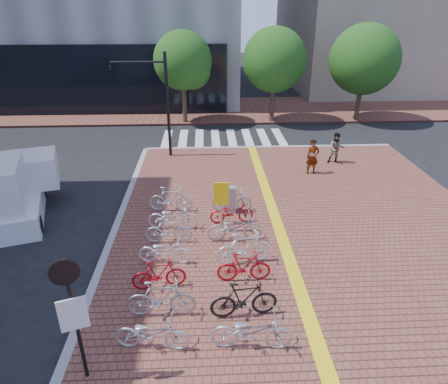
{
  "coord_description": "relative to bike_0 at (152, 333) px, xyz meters",
  "views": [
    {
      "loc": [
        -0.62,
        -9.59,
        7.65
      ],
      "look_at": [
        0.02,
        3.67,
        1.3
      ],
      "focal_mm": 32.0,
      "sensor_mm": 36.0,
      "label": 1
    }
  ],
  "objects": [
    {
      "name": "ground",
      "position": [
        1.98,
        2.5,
        -0.62
      ],
      "size": [
        120.0,
        120.0,
        0.0
      ],
      "primitive_type": "plane",
      "color": "black",
      "rests_on": "ground"
    },
    {
      "name": "kerb_north",
      "position": [
        4.98,
        14.5,
        -0.54
      ],
      "size": [
        14.0,
        0.25,
        0.15
      ],
      "primitive_type": "cube",
      "color": "gray",
      "rests_on": "ground"
    },
    {
      "name": "far_sidewalk",
      "position": [
        1.98,
        23.5,
        -0.54
      ],
      "size": [
        70.0,
        8.0,
        0.15
      ],
      "primitive_type": "cube",
      "color": "brown",
      "rests_on": "ground"
    },
    {
      "name": "crosswalk",
      "position": [
        2.48,
        16.5,
        -0.61
      ],
      "size": [
        7.5,
        4.0,
        0.01
      ],
      "color": "silver",
      "rests_on": "ground"
    },
    {
      "name": "street_trees",
      "position": [
        7.02,
        19.95,
        3.48
      ],
      "size": [
        16.2,
        4.6,
        6.35
      ],
      "color": "#38281E",
      "rests_on": "far_sidewalk"
    },
    {
      "name": "bike_0",
      "position": [
        0.0,
        0.0,
        0.0
      ],
      "size": [
        1.84,
        0.83,
        0.94
      ],
      "primitive_type": "imported",
      "rotation": [
        0.0,
        0.0,
        1.45
      ],
      "color": "#BABABF",
      "rests_on": "sidewalk"
    },
    {
      "name": "bike_1",
      "position": [
        0.13,
        1.1,
        0.08
      ],
      "size": [
        1.84,
        0.54,
        1.1
      ],
      "primitive_type": "imported",
      "rotation": [
        0.0,
        0.0,
        1.56
      ],
      "color": "#A7A7AB",
      "rests_on": "sidewalk"
    },
    {
      "name": "bike_2",
      "position": [
        -0.05,
        2.24,
        -0.0
      ],
      "size": [
        1.6,
        0.65,
        0.93
      ],
      "primitive_type": "imported",
      "rotation": [
        0.0,
        0.0,
        1.71
      ],
      "color": "red",
      "rests_on": "sidewalk"
    },
    {
      "name": "bike_3",
      "position": [
        0.0,
        3.48,
        -0.03
      ],
      "size": [
        1.73,
        0.77,
        0.88
      ],
      "primitive_type": "imported",
      "rotation": [
        0.0,
        0.0,
        1.46
      ],
      "color": "white",
      "rests_on": "sidewalk"
    },
    {
      "name": "bike_4",
      "position": [
        0.03,
        4.65,
        0.01
      ],
      "size": [
        1.59,
        0.46,
        0.95
      ],
      "primitive_type": "imported",
      "rotation": [
        0.0,
        0.0,
        1.56
      ],
      "color": "silver",
      "rests_on": "sidewalk"
    },
    {
      "name": "bike_5",
      "position": [
        0.13,
        5.59,
        0.01
      ],
      "size": [
        1.87,
        0.74,
        0.96
      ],
      "primitive_type": "imported",
      "rotation": [
        0.0,
        0.0,
        1.51
      ],
      "color": "silver",
      "rests_on": "sidewalk"
    },
    {
      "name": "bike_6",
      "position": [
        -0.06,
        6.94,
        0.05
      ],
      "size": [
        1.77,
        0.66,
        1.04
      ],
      "primitive_type": "imported",
      "rotation": [
        0.0,
        0.0,
        1.47
      ],
      "color": "silver",
      "rests_on": "sidewalk"
    },
    {
      "name": "bike_7",
      "position": [
        2.34,
        -0.09,
        0.04
      ],
      "size": [
        1.99,
        0.83,
        1.02
      ],
      "primitive_type": "imported",
      "rotation": [
        0.0,
        0.0,
        1.49
      ],
      "color": "#B5B5BA",
      "rests_on": "sidewalk"
    },
    {
      "name": "bike_8",
      "position": [
        2.27,
        0.99,
        0.07
      ],
      "size": [
        1.83,
        0.68,
        1.07
      ],
      "primitive_type": "imported",
      "rotation": [
        0.0,
        0.0,
        1.67
      ],
      "color": "black",
      "rests_on": "sidewalk"
    },
    {
      "name": "bike_9",
      "position": [
        2.41,
        2.46,
        0.01
      ],
      "size": [
        1.6,
        0.49,
        0.96
      ],
      "primitive_type": "imported",
      "rotation": [
        0.0,
        0.0,
        1.59
      ],
      "color": "#B60D16",
      "rests_on": "sidewalk"
    },
    {
      "name": "bike_10",
      "position": [
        2.5,
        3.34,
        0.08
      ],
      "size": [
        1.89,
        0.81,
        1.1
      ],
      "primitive_type": "imported",
      "rotation": [
        0.0,
        0.0,
        1.73
      ],
      "color": "white",
      "rests_on": "sidewalk"
    },
    {
      "name": "bike_11",
      "position": [
        2.3,
        4.7,
        0.03
      ],
      "size": [
        1.95,
        0.77,
        1.01
      ],
      "primitive_type": "imported",
      "rotation": [
        0.0,
        0.0,
        1.62
      ],
      "color": "#A6A6AA",
      "rests_on": "sidewalk"
    },
    {
      "name": "bike_12",
      "position": [
        2.27,
        5.91,
        -0.05
      ],
      "size": [
        1.63,
        0.66,
        0.84
      ],
      "primitive_type": "imported",
      "rotation": [
        0.0,
        0.0,
        1.63
      ],
      "color": "#B20C14",
      "rests_on": "sidewalk"
    },
    {
      "name": "bike_13",
      "position": [
        2.35,
        6.82,
        0.01
      ],
      "size": [
        1.61,
        0.53,
        0.95
      ],
      "primitive_type": "imported",
      "rotation": [
        0.0,
        0.0,
        1.52
      ],
      "color": "#BCBCC1",
      "rests_on": "sidewalk"
    },
    {
      "name": "pedestrian_a",
      "position": [
        6.42,
        10.48,
        0.37
      ],
      "size": [
        0.64,
        0.45,
        1.68
      ],
      "primitive_type": "imported",
      "rotation": [
        0.0,
        0.0,
        0.07
      ],
      "color": "gray",
      "rests_on": "sidewalk"
    },
    {
      "name": "pedestrian_b",
      "position": [
        7.97,
        11.77,
        0.33
      ],
      "size": [
        0.87,
        0.74,
        1.59
      ],
      "primitive_type": "imported",
      "rotation": [
        0.0,
        0.0,
        -0.19
      ],
      "color": "#505465",
      "rests_on": "sidewalk"
    },
    {
      "name": "utility_box",
      "position": [
        2.26,
        6.75,
        0.07
      ],
      "size": [
        0.51,
        0.39,
        1.08
      ],
      "primitive_type": "cube",
      "rotation": [
        0.0,
        0.0,
        -0.06
      ],
      "color": "#ACACB1",
      "rests_on": "sidewalk"
    },
    {
      "name": "yellow_sign",
      "position": [
        1.86,
        5.28,
        0.88
      ],
      "size": [
        0.53,
        0.14,
        1.94
      ],
      "color": "#B7B7BC",
      "rests_on": "sidewalk"
    },
    {
      "name": "notice_sign",
      "position": [
        -1.38,
        -0.75,
        1.51
      ],
      "size": [
        0.56,
        0.23,
        3.14
      ],
      "color": "black",
      "rests_on": "sidewalk"
    },
    {
      "name": "traffic_light_pole",
      "position": [
        -1.77,
        13.32,
        3.21
      ],
      "size": [
        2.86,
        1.1,
        5.33
      ],
      "color": "black",
      "rests_on": "sidewalk"
    },
    {
      "name": "box_truck",
      "position": [
        -5.99,
        6.93,
        0.57
      ],
      "size": [
        3.09,
        4.72,
        2.52
      ],
      "color": "silver",
      "rests_on": "ground"
    }
  ]
}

